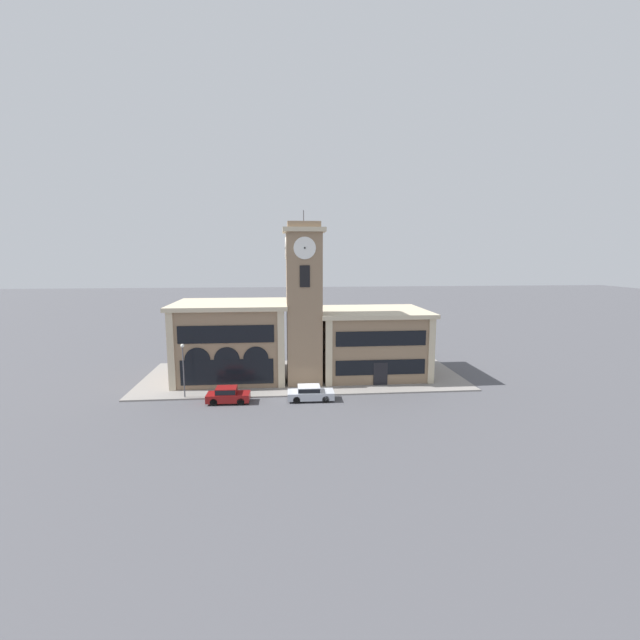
# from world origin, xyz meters

# --- Properties ---
(ground_plane) EXTENTS (300.00, 300.00, 0.00)m
(ground_plane) POSITION_xyz_m (0.00, 0.00, 0.00)
(ground_plane) COLOR #4C4C51
(sidewalk_kerb) EXTENTS (35.83, 14.28, 0.15)m
(sidewalk_kerb) POSITION_xyz_m (0.00, 7.14, 0.07)
(sidewalk_kerb) COLOR gray
(sidewalk_kerb) RESTS_ON ground_plane
(clock_tower) EXTENTS (4.36, 4.36, 18.41)m
(clock_tower) POSITION_xyz_m (-0.00, 4.51, 8.68)
(clock_tower) COLOR #897056
(clock_tower) RESTS_ON ground_plane
(town_hall_left_wing) EXTENTS (12.49, 10.30, 8.65)m
(town_hall_left_wing) POSITION_xyz_m (-8.02, 7.45, 4.35)
(town_hall_left_wing) COLOR #897056
(town_hall_left_wing) RESTS_ON ground_plane
(town_hall_right_wing) EXTENTS (12.43, 10.30, 7.63)m
(town_hall_right_wing) POSITION_xyz_m (7.99, 7.46, 3.84)
(town_hall_right_wing) COLOR #897056
(town_hall_right_wing) RESTS_ON ground_plane
(parked_car_near) EXTENTS (4.05, 1.87, 1.51)m
(parked_car_near) POSITION_xyz_m (-7.57, -1.11, 0.78)
(parked_car_near) COLOR maroon
(parked_car_near) RESTS_ON ground_plane
(parked_car_mid) EXTENTS (4.47, 1.98, 1.41)m
(parked_car_mid) POSITION_xyz_m (0.24, -1.11, 0.74)
(parked_car_mid) COLOR #B2B7C1
(parked_car_mid) RESTS_ON ground_plane
(street_lamp) EXTENTS (0.36, 0.36, 5.29)m
(street_lamp) POSITION_xyz_m (-11.88, 0.45, 3.66)
(street_lamp) COLOR #4C4C51
(street_lamp) RESTS_ON sidewalk_kerb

